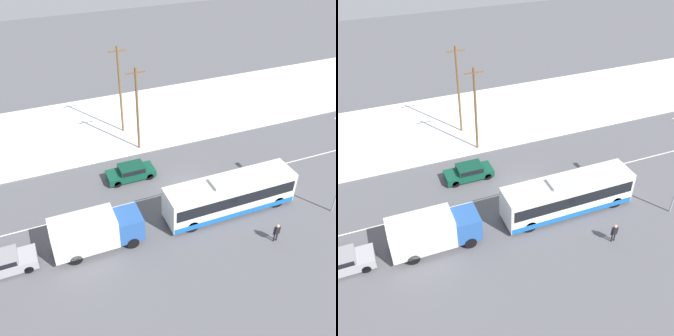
# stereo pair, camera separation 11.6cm
# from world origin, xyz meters

# --- Properties ---
(ground_plane) EXTENTS (120.00, 120.00, 0.00)m
(ground_plane) POSITION_xyz_m (0.00, 0.00, 0.00)
(ground_plane) COLOR #56565B
(snow_lot) EXTENTS (80.00, 13.58, 0.12)m
(snow_lot) POSITION_xyz_m (0.00, 13.50, 0.06)
(snow_lot) COLOR white
(snow_lot) RESTS_ON ground_plane
(lane_marking_center) EXTENTS (60.00, 0.12, 0.00)m
(lane_marking_center) POSITION_xyz_m (0.00, 0.00, 0.00)
(lane_marking_center) COLOR silver
(lane_marking_center) RESTS_ON ground_plane
(city_bus) EXTENTS (10.69, 2.57, 3.18)m
(city_bus) POSITION_xyz_m (1.98, -3.72, 1.55)
(city_bus) COLOR white
(city_bus) RESTS_ON ground_plane
(box_truck) EXTENTS (6.49, 2.30, 2.90)m
(box_truck) POSITION_xyz_m (-8.93, -3.74, 1.61)
(box_truck) COLOR silver
(box_truck) RESTS_ON ground_plane
(sedan_car) EXTENTS (4.29, 1.80, 1.35)m
(sedan_car) POSITION_xyz_m (-4.10, 3.26, 0.75)
(sedan_car) COLOR #0F4733
(sedan_car) RESTS_ON ground_plane
(parked_car_near_truck) EXTENTS (4.52, 1.80, 1.42)m
(parked_car_near_truck) POSITION_xyz_m (-15.39, -3.51, 0.78)
(parked_car_near_truck) COLOR #9E9EA3
(parked_car_near_truck) RESTS_ON ground_plane
(pedestrian_at_stop) EXTENTS (0.59, 0.26, 1.63)m
(pedestrian_at_stop) POSITION_xyz_m (3.56, -8.06, 1.00)
(pedestrian_at_stop) COLOR #23232D
(pedestrian_at_stop) RESTS_ON ground_plane
(utility_pole_roadside) EXTENTS (1.80, 0.24, 8.54)m
(utility_pole_roadside) POSITION_xyz_m (-1.89, 7.63, 4.46)
(utility_pole_roadside) COLOR brown
(utility_pole_roadside) RESTS_ON ground_plane
(utility_pole_snowlot) EXTENTS (1.80, 0.24, 9.30)m
(utility_pole_snowlot) POSITION_xyz_m (-2.43, 11.45, 4.84)
(utility_pole_snowlot) COLOR brown
(utility_pole_snowlot) RESTS_ON ground_plane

